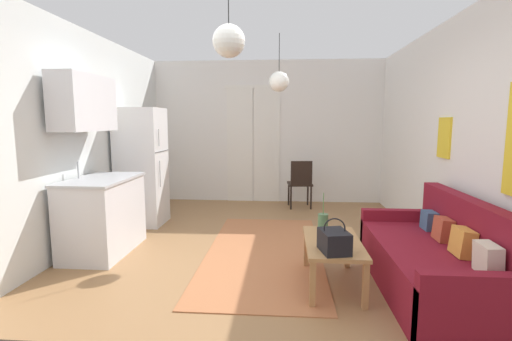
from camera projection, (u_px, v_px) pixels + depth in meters
name	position (u px, v px, depth m)	size (l,w,h in m)	color
ground_plane	(249.00, 285.00, 3.66)	(4.96, 8.00, 0.10)	#996D44
wall_back	(267.00, 132.00, 7.18)	(4.56, 0.13, 2.71)	white
wall_right	(497.00, 144.00, 3.30)	(0.12, 7.60, 2.71)	white
wall_left	(24.00, 142.00, 3.65)	(0.12, 7.60, 2.71)	silver
area_rug	(264.00, 252.00, 4.44)	(1.35, 2.93, 0.01)	#B26B42
couch	(438.00, 263.00, 3.36)	(0.84, 1.91, 0.87)	maroon
coffee_table	(333.00, 247.00, 3.51)	(0.52, 0.97, 0.44)	#B27F4C
bamboo_vase	(323.00, 223.00, 3.76)	(0.10, 0.10, 0.41)	#47704C
handbag	(334.00, 241.00, 3.19)	(0.28, 0.33, 0.30)	black
refrigerator	(142.00, 167.00, 5.59)	(0.67, 0.62, 1.76)	white
kitchen_counter	(98.00, 188.00, 4.36)	(0.65, 1.11, 2.09)	silver
accent_chair	(300.00, 181.00, 6.65)	(0.46, 0.44, 0.87)	black
pendant_lamp_near	(229.00, 41.00, 2.77)	(0.25, 0.25, 0.68)	black
pendant_lamp_far	(279.00, 82.00, 4.94)	(0.27, 0.27, 0.76)	black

